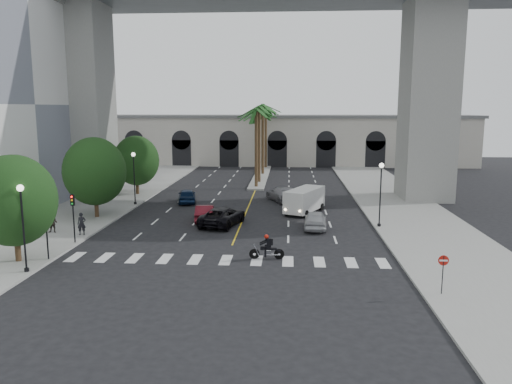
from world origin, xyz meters
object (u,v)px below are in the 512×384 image
car_e (187,196)px  do_not_enter_sign (443,267)px  car_c (223,216)px  car_d (283,194)px  motorcycle_rider (268,248)px  lamp_post_left_far (134,174)px  cargo_van (304,200)px  car_b (205,213)px  traffic_signal_near (46,223)px  traffic_signal_far (73,210)px  lamp_post_left_near (23,221)px  lamp_post_right (381,189)px  pedestrian_a (82,224)px  pedestrian_b (52,223)px  car_a (315,220)px

car_e → do_not_enter_sign: bearing=114.8°
car_c → car_d: bearing=-99.7°
motorcycle_rider → car_d: motorcycle_rider is taller
lamp_post_left_far → cargo_van: lamp_post_left_far is taller
car_b → do_not_enter_sign: bearing=126.2°
lamp_post_left_far → traffic_signal_near: bearing=-89.7°
lamp_post_left_far → car_d: (14.80, 3.19, -2.43)m
car_d → cargo_van: bearing=87.2°
cargo_van → car_e: bearing=-175.2°
lamp_post_left_far → do_not_enter_sign: 32.86m
traffic_signal_far → car_d: 23.07m
cargo_van → do_not_enter_sign: size_ratio=2.57×
lamp_post_left_near → traffic_signal_near: 2.60m
traffic_signal_near → do_not_enter_sign: (23.29, -4.52, -0.89)m
lamp_post_left_far → lamp_post_right: 24.16m
lamp_post_left_near → traffic_signal_near: bearing=87.7°
motorcycle_rider → lamp_post_right: bearing=43.2°
traffic_signal_near → traffic_signal_far: bearing=90.0°
lamp_post_right → motorcycle_rider: size_ratio=2.34×
lamp_post_left_far → car_d: lamp_post_left_far is taller
pedestrian_a → traffic_signal_far: bearing=-95.2°
lamp_post_left_near → cargo_van: 25.11m
car_d → pedestrian_b: 23.15m
traffic_signal_near → car_e: bearing=76.7°
traffic_signal_near → motorcycle_rider: (13.99, 1.42, -1.77)m
car_e → pedestrian_a: bearing=58.1°
do_not_enter_sign → car_d: bearing=108.7°
lamp_post_left_far → car_e: bearing=20.4°
lamp_post_left_near → traffic_signal_near: lamp_post_left_near is taller
traffic_signal_near → pedestrian_a: (-0.39, 6.18, -1.51)m
car_b → pedestrian_b: (-10.98, -5.46, 0.21)m
do_not_enter_sign → lamp_post_left_far: bearing=136.1°
lamp_post_left_near → pedestrian_b: bearing=107.1°
traffic_signal_far → car_a: traffic_signal_far is taller
motorcycle_rider → pedestrian_b: (-16.91, 5.25, 0.18)m
lamp_post_left_far → traffic_signal_near: (0.10, -18.50, -0.71)m
traffic_signal_far → pedestrian_b: (-2.92, 2.67, -1.59)m
motorcycle_rider → cargo_van: size_ratio=0.40×
cargo_van → pedestrian_a: 19.76m
car_a → car_c: (-7.68, 0.71, 0.02)m
motorcycle_rider → pedestrian_a: size_ratio=1.34×
lamp_post_left_near → pedestrian_b: lamp_post_left_near is taller
car_a → pedestrian_b: bearing=12.4°
traffic_signal_far → car_e: size_ratio=0.84×
car_d → pedestrian_a: size_ratio=3.21×
car_b → cargo_van: bearing=-162.3°
pedestrian_b → car_a: bearing=7.2°
motorcycle_rider → car_b: motorcycle_rider is taller
lamp_post_right → car_a: bearing=-173.7°
car_c → pedestrian_b: 13.32m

